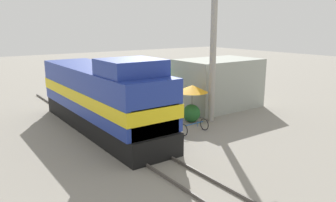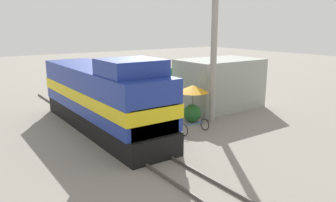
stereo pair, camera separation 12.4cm
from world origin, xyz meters
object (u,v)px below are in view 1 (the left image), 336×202
(utility_pole, at_px, (213,52))
(billboard_sign, at_px, (159,80))
(locomotive, at_px, (103,98))
(person_bystander, at_px, (174,119))
(vendor_umbrella, at_px, (192,89))
(bicycle, at_px, (194,127))

(utility_pole, height_order, billboard_sign, utility_pole)
(locomotive, distance_m, person_bystander, 4.49)
(utility_pole, bearing_deg, vendor_umbrella, 154.12)
(person_bystander, bearing_deg, utility_pole, 11.33)
(person_bystander, bearing_deg, locomotive, 135.77)
(person_bystander, bearing_deg, billboard_sign, 65.89)
(locomotive, relative_size, bicycle, 7.12)
(vendor_umbrella, bearing_deg, locomotive, 162.75)
(billboard_sign, relative_size, bicycle, 1.81)
(utility_pole, distance_m, bicycle, 5.13)
(locomotive, bearing_deg, bicycle, -40.65)
(utility_pole, bearing_deg, person_bystander, -168.67)
(locomotive, bearing_deg, billboard_sign, 17.18)
(bicycle, bearing_deg, person_bystander, 59.43)
(locomotive, distance_m, utility_pole, 7.57)
(billboard_sign, bearing_deg, vendor_umbrella, -84.08)
(locomotive, height_order, utility_pole, utility_pole)
(billboard_sign, relative_size, person_bystander, 1.88)
(utility_pole, xyz_separation_m, billboard_sign, (-1.55, 3.91, -2.17))
(locomotive, bearing_deg, utility_pole, -18.87)
(vendor_umbrella, distance_m, billboard_sign, 3.35)
(billboard_sign, xyz_separation_m, person_bystander, (-2.08, -4.64, -1.52))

